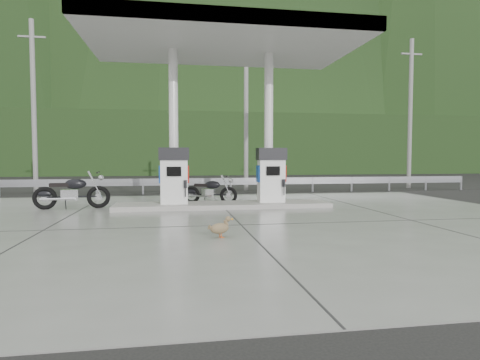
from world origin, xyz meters
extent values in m
plane|color=black|center=(0.00, 0.00, 0.00)|extent=(160.00, 160.00, 0.00)
cube|color=slate|center=(0.00, 0.00, 0.01)|extent=(18.00, 14.00, 0.02)
cube|color=gray|center=(0.00, 2.50, 0.10)|extent=(7.00, 1.40, 0.15)
cylinder|color=white|center=(-1.60, 2.90, 2.67)|extent=(0.30, 0.30, 5.00)
cylinder|color=white|center=(1.60, 2.90, 2.67)|extent=(0.30, 0.30, 5.00)
cube|color=silver|center=(0.00, 2.50, 5.37)|extent=(8.50, 5.00, 0.40)
cube|color=black|center=(0.00, 11.50, 0.00)|extent=(60.00, 7.00, 0.01)
cylinder|color=gray|center=(-8.00, 9.50, 4.00)|extent=(0.22, 0.22, 8.00)
cylinder|color=gray|center=(2.00, 9.50, 4.00)|extent=(0.22, 0.22, 8.00)
cylinder|color=gray|center=(11.00, 9.50, 4.00)|extent=(0.22, 0.22, 8.00)
cube|color=black|center=(0.00, 30.00, 3.00)|extent=(80.00, 6.00, 6.00)
camera|label=1|loc=(-1.58, -10.50, 1.64)|focal=30.00mm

